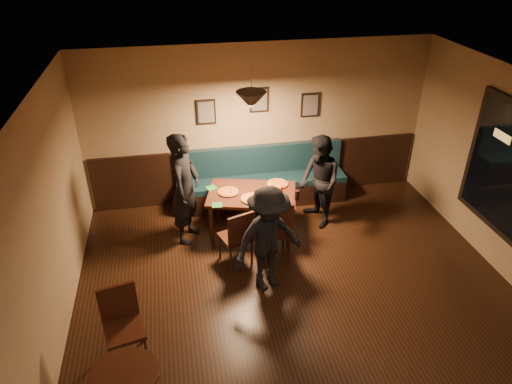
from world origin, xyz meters
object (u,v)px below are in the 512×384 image
(tabasco_bottle, at_px, (282,189))
(diner_right, at_px, (319,182))
(dining_table, at_px, (252,213))
(diner_front, at_px, (268,240))
(diner_left, at_px, (185,189))
(booth_bench, at_px, (262,178))
(chair_near_left, at_px, (235,236))
(chair_near_right, at_px, (274,229))
(cafe_chair_far, at_px, (124,329))
(soda_glass, at_px, (297,195))

(tabasco_bottle, bearing_deg, diner_right, 12.86)
(dining_table, distance_m, diner_front, 1.39)
(diner_left, distance_m, tabasco_bottle, 1.50)
(booth_bench, height_order, chair_near_left, booth_bench)
(diner_right, bearing_deg, diner_left, -99.82)
(chair_near_right, distance_m, cafe_chair_far, 2.60)
(dining_table, relative_size, cafe_chair_far, 1.43)
(diner_right, relative_size, soda_glass, 9.99)
(cafe_chair_far, bearing_deg, booth_bench, -138.20)
(chair_near_left, relative_size, tabasco_bottle, 6.98)
(booth_bench, relative_size, tabasco_bottle, 22.58)
(diner_right, bearing_deg, diner_front, -50.18)
(chair_near_right, height_order, diner_front, diner_front)
(diner_left, xyz_separation_m, diner_right, (2.16, 0.03, -0.12))
(soda_glass, xyz_separation_m, tabasco_bottle, (-0.18, 0.23, -0.01))
(dining_table, bearing_deg, diner_left, -166.77)
(booth_bench, bearing_deg, diner_left, -148.28)
(diner_right, bearing_deg, soda_glass, -62.07)
(chair_near_left, xyz_separation_m, tabasco_bottle, (0.84, 0.63, 0.34))
(diner_left, distance_m, cafe_chair_far, 2.50)
(chair_near_right, relative_size, cafe_chair_far, 1.08)
(chair_near_right, bearing_deg, cafe_chair_far, -143.01)
(cafe_chair_far, bearing_deg, dining_table, -142.58)
(cafe_chair_far, bearing_deg, diner_left, -123.24)
(diner_right, bearing_deg, tabasco_bottle, -87.67)
(chair_near_right, relative_size, soda_glass, 6.60)
(chair_near_left, distance_m, chair_near_right, 0.59)
(diner_front, bearing_deg, cafe_chair_far, -172.81)
(chair_near_left, relative_size, diner_left, 0.51)
(soda_glass, bearing_deg, diner_front, -123.57)
(diner_left, height_order, diner_right, diner_left)
(chair_near_right, bearing_deg, tabasco_bottle, 67.83)
(diner_left, bearing_deg, booth_bench, -34.83)
(soda_glass, height_order, cafe_chair_far, cafe_chair_far)
(chair_near_right, xyz_separation_m, soda_glass, (0.44, 0.40, 0.29))
(chair_near_left, relative_size, soda_glass, 5.92)
(soda_glass, bearing_deg, booth_bench, 103.77)
(diner_right, distance_m, tabasco_bottle, 0.68)
(dining_table, xyz_separation_m, cafe_chair_far, (-1.88, -2.28, 0.11))
(dining_table, distance_m, tabasco_bottle, 0.64)
(diner_left, bearing_deg, cafe_chair_far, -176.78)
(dining_table, xyz_separation_m, chair_near_right, (0.20, -0.72, 0.15))
(diner_front, xyz_separation_m, tabasco_bottle, (0.49, 1.24, 0.02))
(dining_table, bearing_deg, chair_near_left, -102.87)
(tabasco_bottle, bearing_deg, chair_near_left, -143.34)
(booth_bench, height_order, soda_glass, booth_bench)
(diner_left, bearing_deg, dining_table, -68.32)
(dining_table, bearing_deg, diner_right, 17.98)
(chair_near_left, relative_size, cafe_chair_far, 0.97)
(chair_near_left, height_order, diner_left, diner_left)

